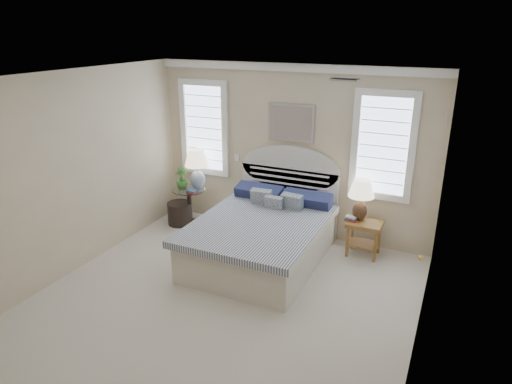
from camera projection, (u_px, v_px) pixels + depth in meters
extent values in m
cube|color=beige|center=(215.00, 310.00, 5.48)|extent=(4.50, 5.00, 0.01)
cube|color=white|center=(207.00, 80.00, 4.56)|extent=(4.50, 5.00, 0.01)
cube|color=#C2B091|center=(291.00, 152.00, 7.15)|extent=(4.50, 0.02, 2.70)
cube|color=#C2B091|center=(60.00, 178.00, 5.91)|extent=(0.02, 5.00, 2.70)
cube|color=#C2B091|center=(426.00, 244.00, 4.13)|extent=(0.02, 5.00, 2.70)
cube|color=white|center=(293.00, 67.00, 6.68)|extent=(4.50, 0.08, 0.12)
cube|color=#B2B2B2|center=(345.00, 80.00, 4.77)|extent=(0.30, 0.20, 0.02)
cube|color=white|center=(237.00, 158.00, 7.58)|extent=(0.08, 0.01, 0.12)
cube|color=silver|center=(205.00, 128.00, 7.66)|extent=(0.90, 0.06, 1.60)
cube|color=silver|center=(383.00, 146.00, 6.50)|extent=(0.90, 0.06, 1.60)
cube|color=silver|center=(291.00, 123.00, 6.96)|extent=(0.74, 0.04, 0.58)
cube|color=white|center=(433.00, 213.00, 5.22)|extent=(0.02, 1.80, 2.40)
cube|color=beige|center=(260.00, 244.00, 6.52)|extent=(1.60, 2.10, 0.55)
cube|color=navy|center=(259.00, 225.00, 6.37)|extent=(1.72, 2.15, 0.10)
cube|color=beige|center=(289.00, 201.00, 7.37)|extent=(1.62, 0.08, 1.10)
cube|color=navy|center=(259.00, 192.00, 7.23)|extent=(0.75, 0.31, 0.23)
cube|color=navy|center=(307.00, 200.00, 6.92)|extent=(0.75, 0.31, 0.23)
cube|color=navy|center=(262.00, 199.00, 6.98)|extent=(0.33, 0.20, 0.34)
cube|color=navy|center=(292.00, 204.00, 6.79)|extent=(0.33, 0.20, 0.34)
cube|color=navy|center=(274.00, 205.00, 6.81)|extent=(0.28, 0.14, 0.29)
cylinder|color=black|center=(190.00, 223.00, 7.88)|extent=(0.32, 0.32, 0.03)
cylinder|color=black|center=(190.00, 207.00, 7.78)|extent=(0.08, 0.08, 0.60)
cylinder|color=silver|center=(189.00, 190.00, 7.67)|extent=(0.56, 0.56, 0.02)
cube|color=olive|center=(365.00, 224.00, 6.63)|extent=(0.50, 0.40, 0.06)
cube|color=olive|center=(363.00, 244.00, 6.74)|extent=(0.44, 0.34, 0.03)
cube|color=olive|center=(348.00, 242.00, 6.67)|extent=(0.04, 0.04, 0.47)
cube|color=olive|center=(352.00, 234.00, 6.93)|extent=(0.04, 0.04, 0.47)
cube|color=olive|center=(375.00, 247.00, 6.52)|extent=(0.04, 0.04, 0.47)
cube|color=olive|center=(379.00, 239.00, 6.77)|extent=(0.04, 0.04, 0.47)
cylinder|color=black|center=(180.00, 213.00, 7.81)|extent=(0.56, 0.56, 0.38)
cylinder|color=silver|center=(198.00, 187.00, 7.73)|extent=(0.18, 0.18, 0.03)
ellipsoid|color=silver|center=(198.00, 179.00, 7.68)|extent=(0.33, 0.33, 0.31)
cylinder|color=gold|center=(197.00, 168.00, 7.61)|extent=(0.04, 0.04, 0.11)
cylinder|color=black|center=(359.00, 218.00, 6.71)|extent=(0.16, 0.16, 0.03)
ellipsoid|color=black|center=(360.00, 211.00, 6.67)|extent=(0.30, 0.30, 0.29)
cylinder|color=gold|center=(361.00, 199.00, 6.61)|extent=(0.04, 0.04, 0.11)
imported|color=#367F32|center=(182.00, 179.00, 7.61)|extent=(0.26, 0.26, 0.36)
cube|color=maroon|center=(192.00, 192.00, 7.49)|extent=(0.19, 0.15, 0.02)
cube|color=navy|center=(192.00, 191.00, 7.48)|extent=(0.18, 0.14, 0.02)
cube|color=maroon|center=(351.00, 220.00, 6.67)|extent=(0.17, 0.13, 0.02)
cube|color=navy|center=(351.00, 218.00, 6.66)|extent=(0.16, 0.12, 0.02)
cube|color=beige|center=(351.00, 217.00, 6.65)|extent=(0.16, 0.11, 0.02)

